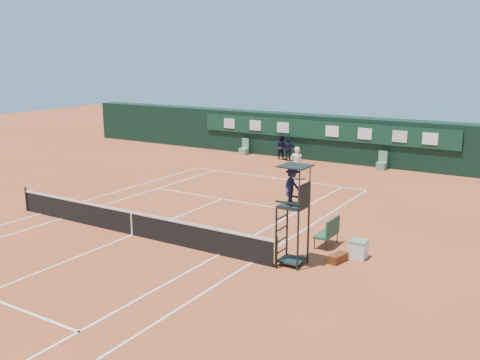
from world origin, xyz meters
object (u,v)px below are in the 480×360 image
object	(u,v)px
umpire_chair	(293,194)
tennis_net	(132,223)
player_bench	(329,231)
player	(297,163)
cooler	(359,249)

from	to	relation	value
umpire_chair	tennis_net	bearing A→B (deg)	-174.99
tennis_net	player_bench	bearing A→B (deg)	22.06
umpire_chair	player_bench	world-z (taller)	umpire_chair
umpire_chair	player	world-z (taller)	umpire_chair
umpire_chair	player	distance (m)	12.95
tennis_net	cooler	size ratio (longest dim) A/B	20.00
tennis_net	umpire_chair	xyz separation A→B (m)	(6.68, 0.59, 1.95)
umpire_chair	player	xyz separation A→B (m)	(-5.47, 11.64, -1.51)
player_bench	tennis_net	bearing A→B (deg)	-157.94
player	umpire_chair	bearing A→B (deg)	91.16
cooler	player	xyz separation A→B (m)	(-7.21, 9.90, 0.62)
player_bench	cooler	bearing A→B (deg)	-22.20
player_bench	player	bearing A→B (deg)	122.12
umpire_chair	cooler	bearing A→B (deg)	45.05
player_bench	cooler	world-z (taller)	player_bench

